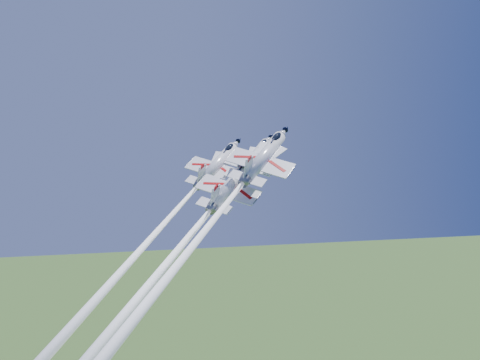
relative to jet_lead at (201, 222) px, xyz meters
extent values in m
cylinder|color=white|center=(10.67, 12.78, 8.32)|extent=(3.55, 7.94, 11.26)
cone|color=white|center=(14.60, 17.48, 11.39)|extent=(2.73, 3.29, 3.07)
cone|color=black|center=(15.51, 18.58, 12.10)|extent=(1.38, 1.66, 1.54)
cone|color=slate|center=(7.04, 8.44, 5.49)|extent=(2.64, 2.76, 2.15)
ellipsoid|color=black|center=(13.16, 15.49, 10.89)|extent=(2.56, 2.94, 2.29)
cube|color=black|center=(12.31, 14.38, 10.45)|extent=(0.78, 0.96, 0.76)
cube|color=white|center=(10.03, 12.10, 7.59)|extent=(9.82, 7.65, 3.87)
cube|color=white|center=(10.98, 15.04, 9.42)|extent=(2.80, 2.84, 1.75)
cube|color=white|center=(12.94, 13.75, 8.88)|extent=(2.80, 2.84, 1.75)
cube|color=white|center=(7.58, 9.11, 5.82)|extent=(5.31, 4.10, 2.07)
cube|color=white|center=(7.61, 8.53, 7.33)|extent=(1.69, 3.09, 3.58)
cube|color=#AC080A|center=(7.66, 8.09, 8.59)|extent=(0.85, 1.15, 1.02)
cube|color=black|center=(10.75, 13.22, 7.55)|extent=(5.98, 6.97, 4.54)
sphere|color=white|center=(6.91, 8.27, 5.38)|extent=(0.97, 1.13, 1.01)
cone|color=white|center=(-5.24, -6.27, -4.10)|extent=(6.12, 23.16, 38.19)
cylinder|color=white|center=(4.24, 12.90, 7.46)|extent=(3.71, 8.29, 11.75)
cone|color=white|center=(8.34, 17.81, 10.66)|extent=(2.85, 3.43, 3.20)
cone|color=black|center=(9.29, 18.95, 11.41)|extent=(1.44, 1.73, 1.61)
cone|color=slate|center=(0.46, 8.37, 4.51)|extent=(2.75, 2.88, 2.24)
ellipsoid|color=black|center=(6.84, 15.73, 10.15)|extent=(2.67, 3.07, 2.39)
cube|color=black|center=(5.95, 14.57, 9.69)|extent=(0.81, 1.01, 0.80)
cube|color=white|center=(3.57, 12.19, 6.70)|extent=(10.25, 7.98, 4.03)
cube|color=white|center=(4.56, 15.26, 8.60)|extent=(2.92, 2.96, 1.82)
cube|color=white|center=(6.61, 13.91, 8.04)|extent=(2.92, 2.96, 1.82)
cube|color=white|center=(1.01, 9.08, 4.85)|extent=(5.54, 4.28, 2.15)
cube|color=white|center=(1.04, 8.47, 6.42)|extent=(1.76, 3.22, 3.73)
cube|color=#AC080A|center=(1.10, 8.00, 7.74)|extent=(0.89, 1.20, 1.06)
cube|color=black|center=(4.32, 13.36, 6.66)|extent=(6.24, 7.27, 4.74)
sphere|color=white|center=(0.31, 8.20, 4.39)|extent=(1.01, 1.17, 1.05)
cone|color=white|center=(-14.55, -9.60, -7.21)|extent=(7.05, 27.94, 46.49)
cylinder|color=white|center=(11.34, 6.35, 9.38)|extent=(4.15, 9.28, 13.16)
cone|color=white|center=(15.93, 11.85, 12.97)|extent=(3.19, 3.84, 3.59)
cone|color=black|center=(17.00, 13.13, 13.80)|extent=(1.61, 1.93, 1.80)
cone|color=slate|center=(7.10, 1.28, 6.07)|extent=(3.08, 3.23, 2.51)
ellipsoid|color=black|center=(14.25, 9.53, 12.39)|extent=(2.99, 3.44, 2.67)
cube|color=black|center=(13.25, 8.23, 11.88)|extent=(0.91, 1.13, 0.89)
cube|color=white|center=(10.59, 5.56, 8.53)|extent=(11.48, 8.94, 4.52)
cube|color=white|center=(11.70, 9.00, 10.66)|extent=(3.27, 3.32, 2.04)
cube|color=white|center=(13.99, 7.49, 10.03)|extent=(3.27, 3.32, 2.04)
cube|color=white|center=(7.73, 2.07, 6.46)|extent=(6.20, 4.79, 2.41)
cube|color=white|center=(7.76, 1.39, 8.22)|extent=(1.97, 3.61, 4.18)
cube|color=#AC080A|center=(7.82, 0.87, 9.69)|extent=(1.00, 1.34, 1.19)
cube|color=black|center=(11.43, 6.86, 8.48)|extent=(6.98, 8.14, 5.30)
sphere|color=white|center=(6.94, 1.09, 5.95)|extent=(1.13, 1.31, 1.18)
cone|color=white|center=(-9.68, -18.82, -7.03)|extent=(7.89, 31.25, 51.98)
cylinder|color=white|center=(5.59, 4.36, 5.26)|extent=(3.89, 8.69, 12.33)
cone|color=white|center=(9.90, 9.51, 8.62)|extent=(2.99, 3.60, 3.36)
cone|color=black|center=(10.90, 10.71, 9.40)|extent=(1.51, 1.81, 1.69)
cone|color=slate|center=(1.63, -0.39, 2.16)|extent=(2.89, 3.03, 2.35)
ellipsoid|color=black|center=(8.32, 7.33, 8.08)|extent=(2.80, 3.22, 2.50)
cube|color=black|center=(7.39, 6.12, 7.59)|extent=(0.85, 1.06, 0.84)
cube|color=white|center=(4.89, 3.62, 4.46)|extent=(10.75, 8.37, 4.23)
cube|color=white|center=(5.93, 6.84, 6.46)|extent=(3.07, 3.11, 1.91)
cube|color=white|center=(8.08, 5.43, 5.87)|extent=(3.07, 3.11, 1.91)
cube|color=white|center=(2.21, 0.35, 2.52)|extent=(5.81, 4.49, 2.26)
cube|color=white|center=(2.24, -0.29, 4.17)|extent=(1.85, 3.38, 3.91)
cube|color=#AC080A|center=(2.30, -0.77, 5.55)|extent=(0.93, 1.26, 1.11)
cube|color=black|center=(5.68, 4.84, 4.42)|extent=(6.54, 7.63, 4.97)
sphere|color=white|center=(1.47, -0.57, 2.04)|extent=(1.06, 1.23, 1.10)
cone|color=white|center=(-10.90, -15.39, -7.62)|extent=(6.42, 23.78, 39.04)
camera|label=1|loc=(-7.57, -81.05, 18.73)|focal=40.00mm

